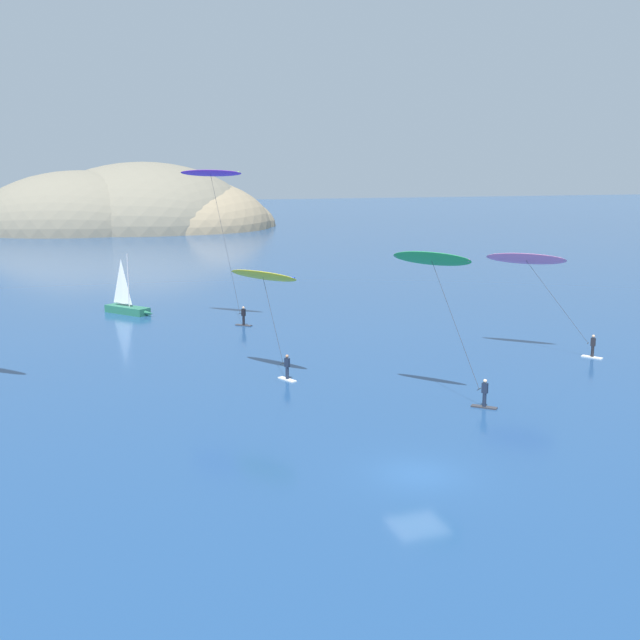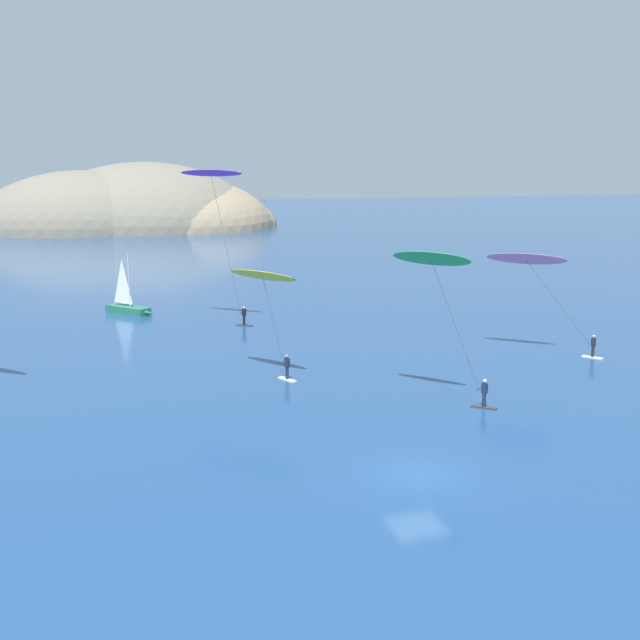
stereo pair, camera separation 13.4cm
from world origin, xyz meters
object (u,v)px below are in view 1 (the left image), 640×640
kitesurfer_yellow (265,283)px  kitesurfer_purple (213,185)px  sailboat_near (130,307)px  kitesurfer_pink (530,265)px  kitesurfer_green (436,270)px

kitesurfer_yellow → kitesurfer_purple: size_ratio=0.53×
sailboat_near → kitesurfer_pink: kitesurfer_pink is taller
sailboat_near → kitesurfer_purple: kitesurfer_purple is taller
sailboat_near → kitesurfer_yellow: 27.46m
sailboat_near → kitesurfer_green: 38.18m
kitesurfer_pink → sailboat_near: bearing=136.6°
kitesurfer_pink → kitesurfer_green: bearing=-143.5°
sailboat_near → kitesurfer_pink: bearing=-43.4°
sailboat_near → kitesurfer_purple: 15.22m
sailboat_near → kitesurfer_green: kitesurfer_green is taller
kitesurfer_pink → kitesurfer_purple: (-20.03, 18.29, 5.58)m
kitesurfer_purple → sailboat_near: bearing=134.0°
sailboat_near → kitesurfer_yellow: size_ratio=0.80×
sailboat_near → kitesurfer_yellow: bearing=-76.0°
kitesurfer_green → kitesurfer_purple: bearing=105.7°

